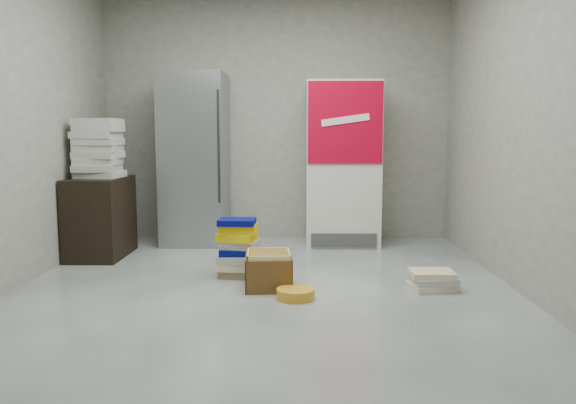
% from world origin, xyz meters
% --- Properties ---
extents(ground, '(5.00, 5.00, 0.00)m').
position_xyz_m(ground, '(0.00, 0.00, 0.00)').
color(ground, beige).
rests_on(ground, ground).
extents(room_shell, '(4.04, 5.04, 2.82)m').
position_xyz_m(room_shell, '(0.00, 0.00, 1.80)').
color(room_shell, '#A7A496').
rests_on(room_shell, ground).
extents(steel_fridge, '(0.70, 0.72, 1.90)m').
position_xyz_m(steel_fridge, '(-0.90, 2.13, 0.95)').
color(steel_fridge, '#A5A7AD').
rests_on(steel_fridge, ground).
extents(coke_cooler, '(0.80, 0.73, 1.80)m').
position_xyz_m(coke_cooler, '(0.75, 2.12, 0.90)').
color(coke_cooler, silver).
rests_on(coke_cooler, ground).
extents(wood_shelf, '(0.50, 0.80, 0.80)m').
position_xyz_m(wood_shelf, '(-1.73, 1.40, 0.40)').
color(wood_shelf, black).
rests_on(wood_shelf, ground).
extents(supply_box_stack, '(0.44, 0.45, 0.58)m').
position_xyz_m(supply_box_stack, '(-1.72, 1.40, 1.09)').
color(supply_box_stack, beige).
rests_on(supply_box_stack, wood_shelf).
extents(phonebook_stack_main, '(0.38, 0.32, 0.51)m').
position_xyz_m(phonebook_stack_main, '(-0.26, 0.62, 0.26)').
color(phonebook_stack_main, olive).
rests_on(phonebook_stack_main, ground).
extents(phonebook_stack_side, '(0.39, 0.33, 0.15)m').
position_xyz_m(phonebook_stack_side, '(1.34, 0.25, 0.08)').
color(phonebook_stack_side, beige).
rests_on(phonebook_stack_side, ground).
extents(cardboard_box, '(0.40, 0.40, 0.30)m').
position_xyz_m(cardboard_box, '(0.03, 0.26, 0.12)').
color(cardboard_box, yellow).
rests_on(cardboard_box, ground).
extents(bucket_lid, '(0.32, 0.32, 0.08)m').
position_xyz_m(bucket_lid, '(0.25, -0.02, 0.04)').
color(bucket_lid, gold).
rests_on(bucket_lid, ground).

